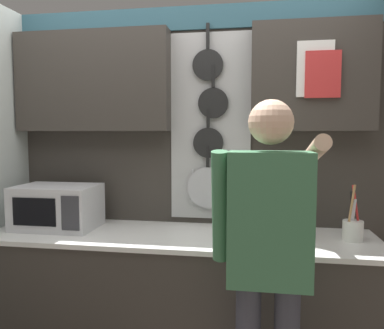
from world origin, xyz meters
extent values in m
cube|color=#38332D|center=(0.00, 0.00, 0.43)|extent=(2.44, 0.62, 0.85)
cube|color=white|center=(0.00, 0.00, 0.87)|extent=(2.47, 0.65, 0.03)
cube|color=#38332D|center=(0.00, 0.33, 1.20)|extent=(3.04, 0.04, 2.39)
cube|color=#2D5666|center=(0.00, 0.30, 2.31)|extent=(3.00, 0.02, 0.16)
cube|color=#38332D|center=(-0.67, 0.23, 1.89)|extent=(1.10, 0.16, 0.69)
cube|color=#38332D|center=(0.83, 0.23, 1.89)|extent=(0.78, 0.16, 0.69)
cube|color=#B2B2B2|center=(0.16, 0.30, 1.57)|extent=(0.56, 0.01, 1.29)
cylinder|color=black|center=(0.15, 0.28, 1.99)|extent=(0.21, 0.02, 0.21)
cube|color=black|center=(0.15, 0.27, 2.18)|extent=(0.02, 0.02, 0.17)
cylinder|color=black|center=(0.19, 0.28, 1.73)|extent=(0.21, 0.02, 0.21)
cube|color=black|center=(0.19, 0.27, 1.91)|extent=(0.02, 0.02, 0.15)
cylinder|color=black|center=(0.15, 0.28, 1.46)|extent=(0.21, 0.02, 0.21)
cube|color=black|center=(0.15, 0.27, 1.63)|extent=(0.02, 0.02, 0.13)
cylinder|color=#B7B7BC|center=(0.15, 0.28, 1.15)|extent=(0.29, 0.02, 0.29)
cube|color=black|center=(0.15, 0.27, 1.36)|extent=(0.02, 0.02, 0.15)
cylinder|color=silver|center=(0.04, 0.28, 1.17)|extent=(0.01, 0.01, 0.20)
ellipsoid|color=silver|center=(0.04, 0.28, 1.06)|extent=(0.04, 0.01, 0.03)
cylinder|color=silver|center=(0.12, 0.28, 1.18)|extent=(0.01, 0.01, 0.19)
ellipsoid|color=silver|center=(0.12, 0.28, 1.07)|extent=(0.04, 0.01, 0.04)
cylinder|color=black|center=(0.20, 0.28, 1.15)|extent=(0.01, 0.01, 0.24)
ellipsoid|color=black|center=(0.20, 0.28, 1.02)|extent=(0.05, 0.01, 0.05)
cylinder|color=red|center=(0.29, 0.28, 1.16)|extent=(0.01, 0.01, 0.23)
ellipsoid|color=red|center=(0.29, 0.28, 1.03)|extent=(0.05, 0.01, 0.05)
cube|color=white|center=(0.83, 0.14, 1.92)|extent=(0.22, 0.02, 0.34)
cube|color=red|center=(0.88, 0.13, 1.89)|extent=(0.21, 0.02, 0.29)
cube|color=silver|center=(-0.85, 0.03, 1.03)|extent=(0.53, 0.36, 0.29)
cube|color=black|center=(-0.90, -0.16, 1.03)|extent=(0.29, 0.01, 0.18)
cube|color=#333338|center=(-0.66, -0.16, 1.03)|extent=(0.12, 0.01, 0.22)
cube|color=brown|center=(0.68, 0.03, 0.97)|extent=(0.12, 0.16, 0.18)
cylinder|color=black|center=(0.65, -0.01, 1.10)|extent=(0.02, 0.03, 0.07)
cylinder|color=black|center=(0.67, -0.01, 1.09)|extent=(0.02, 0.03, 0.05)
cylinder|color=black|center=(0.69, -0.01, 1.10)|extent=(0.02, 0.03, 0.08)
cylinder|color=black|center=(0.71, -0.01, 1.10)|extent=(0.02, 0.04, 0.08)
cylinder|color=white|center=(1.06, 0.03, 0.94)|extent=(0.12, 0.12, 0.12)
cylinder|color=silver|center=(1.05, 0.03, 1.03)|extent=(0.02, 0.01, 0.20)
cylinder|color=silver|center=(1.06, 0.03, 1.03)|extent=(0.04, 0.03, 0.20)
cylinder|color=red|center=(1.08, 0.04, 1.07)|extent=(0.05, 0.03, 0.29)
cylinder|color=tan|center=(1.04, 0.00, 1.08)|extent=(0.05, 0.02, 0.29)
cylinder|color=black|center=(1.05, 0.04, 1.05)|extent=(0.02, 0.05, 0.25)
cube|color=#3D704C|center=(0.54, -0.56, 1.13)|extent=(0.38, 0.22, 0.62)
sphere|color=#DBAD8E|center=(0.54, -0.56, 1.58)|extent=(0.21, 0.21, 0.21)
cylinder|color=#3D704C|center=(0.31, -0.54, 1.17)|extent=(0.08, 0.19, 0.55)
cylinder|color=#DBAD8E|center=(0.77, -0.30, 1.42)|extent=(0.08, 0.55, 0.20)
camera|label=1|loc=(0.46, -2.30, 1.53)|focal=35.00mm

